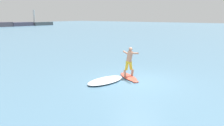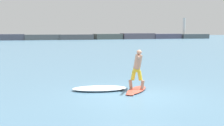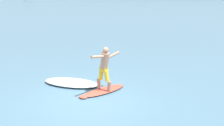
{
  "view_description": "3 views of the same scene",
  "coord_description": "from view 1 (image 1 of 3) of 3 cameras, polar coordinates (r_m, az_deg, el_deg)",
  "views": [
    {
      "loc": [
        -9.44,
        -5.22,
        3.29
      ],
      "look_at": [
        0.03,
        1.66,
        0.75
      ],
      "focal_mm": 35.0,
      "sensor_mm": 36.0,
      "label": 1
    },
    {
      "loc": [
        -4.11,
        -10.74,
        2.47
      ],
      "look_at": [
        -0.22,
        2.32,
        0.98
      ],
      "focal_mm": 50.0,
      "sensor_mm": 36.0,
      "label": 2
    },
    {
      "loc": [
        2.63,
        -9.6,
        3.94
      ],
      "look_at": [
        0.43,
        1.86,
        0.79
      ],
      "focal_mm": 50.0,
      "sensor_mm": 36.0,
      "label": 3
    }
  ],
  "objects": [
    {
      "name": "surfer",
      "position": [
        11.72,
        4.58,
        0.9
      ],
      "size": [
        0.78,
        1.37,
        1.58
      ],
      "color": "tan",
      "rests_on": "surfboard"
    },
    {
      "name": "surfboard",
      "position": [
        11.89,
        4.41,
        -3.65
      ],
      "size": [
        1.6,
        1.9,
        0.22
      ],
      "color": "#DC513D",
      "rests_on": "ground"
    },
    {
      "name": "wave_foam_at_tail",
      "position": [
        11.09,
        -1.7,
        -4.59
      ],
      "size": [
        2.33,
        1.33,
        0.16
      ],
      "color": "white",
      "rests_on": "ground"
    },
    {
      "name": "ground_plane",
      "position": [
        11.28,
        6.79,
        -4.81
      ],
      "size": [
        200.0,
        200.0,
        0.0
      ],
      "primitive_type": "plane",
      "color": "slate"
    }
  ]
}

